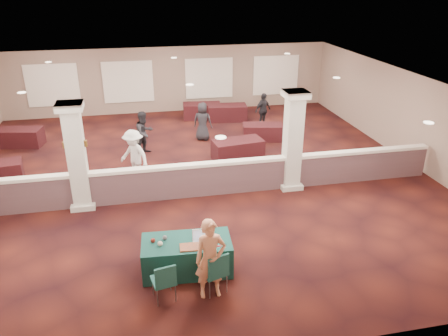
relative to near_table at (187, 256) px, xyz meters
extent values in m
plane|color=#421610|center=(0.85, 5.19, -0.39)|extent=(16.00, 16.00, 0.00)
cube|color=gray|center=(0.85, 13.19, 1.21)|extent=(16.00, 0.04, 3.20)
cube|color=gray|center=(0.85, -2.81, 1.21)|extent=(16.00, 0.04, 3.20)
cube|color=gray|center=(8.85, 5.19, 1.21)|extent=(0.04, 16.00, 3.20)
cube|color=silver|center=(0.85, 5.19, 2.81)|extent=(16.00, 16.00, 0.02)
cube|color=brown|center=(0.85, 3.69, 0.11)|extent=(15.60, 0.20, 1.00)
cube|color=white|center=(0.85, 3.69, 0.66)|extent=(15.60, 0.28, 0.10)
cube|color=beige|center=(-2.65, 3.69, 1.21)|extent=(0.50, 0.50, 3.20)
cube|color=beige|center=(-2.65, 3.69, -0.31)|extent=(0.70, 0.70, 0.16)
cube|color=beige|center=(-2.65, 3.69, 2.71)|extent=(0.72, 0.72, 0.20)
cube|color=beige|center=(3.85, 3.69, 1.21)|extent=(0.50, 0.50, 3.20)
cube|color=beige|center=(3.85, 3.69, -0.31)|extent=(0.70, 0.70, 0.16)
cube|color=beige|center=(3.85, 3.69, 2.71)|extent=(0.72, 0.72, 0.20)
cylinder|color=brown|center=(-2.93, 3.69, 1.61)|extent=(0.12, 0.12, 0.18)
cylinder|color=beige|center=(-2.93, 3.69, 1.61)|extent=(0.09, 0.09, 0.10)
cylinder|color=brown|center=(-2.37, 3.69, 1.61)|extent=(0.12, 0.12, 0.18)
cylinder|color=beige|center=(-2.37, 3.69, 1.61)|extent=(0.09, 0.09, 0.10)
cube|color=#0F3932|center=(0.00, 0.00, 0.00)|extent=(2.11, 1.16, 0.79)
cube|color=#1B4F47|center=(0.48, -0.84, 0.11)|extent=(0.64, 0.64, 0.07)
cube|color=#1B4F47|center=(0.55, -1.06, 0.38)|extent=(0.48, 0.20, 0.49)
cylinder|color=slate|center=(0.34, -1.10, -0.16)|extent=(0.03, 0.03, 0.47)
cylinder|color=slate|center=(0.74, -0.97, -0.16)|extent=(0.03, 0.03, 0.47)
cylinder|color=slate|center=(0.21, -0.70, -0.16)|extent=(0.03, 0.03, 0.47)
cylinder|color=slate|center=(0.61, -0.57, -0.16)|extent=(0.03, 0.03, 0.47)
cube|color=#1B4F47|center=(-0.61, -0.89, 0.07)|extent=(0.55, 0.55, 0.06)
cube|color=#1B4F47|center=(-0.57, -1.10, 0.33)|extent=(0.45, 0.14, 0.45)
cylinder|color=slate|center=(-0.77, -1.11, -0.18)|extent=(0.03, 0.03, 0.43)
cylinder|color=slate|center=(-0.38, -1.04, -0.18)|extent=(0.03, 0.03, 0.43)
cylinder|color=slate|center=(-0.84, -0.73, -0.18)|extent=(0.03, 0.03, 0.43)
cylinder|color=slate|center=(-0.46, -0.66, -0.18)|extent=(0.03, 0.03, 0.43)
imported|color=tan|center=(0.39, -0.97, 0.52)|extent=(0.68, 0.47, 1.84)
cube|color=black|center=(2.72, 6.34, -0.02)|extent=(1.96, 1.16, 0.75)
cube|color=black|center=(4.24, 8.19, -0.06)|extent=(1.77, 1.12, 0.66)
cube|color=black|center=(-5.58, 9.51, -0.04)|extent=(1.87, 1.19, 0.71)
cube|color=black|center=(2.23, 11.69, -0.03)|extent=(1.86, 1.05, 0.72)
cube|color=black|center=(3.35, 11.13, -0.03)|extent=(1.90, 1.10, 0.73)
imported|color=black|center=(-0.65, 7.64, 0.45)|extent=(0.91, 0.86, 1.68)
imported|color=silver|center=(-1.07, 5.19, 0.51)|extent=(1.18, 1.19, 1.80)
imported|color=black|center=(4.70, 9.78, 0.39)|extent=(1.02, 0.84, 1.57)
imported|color=black|center=(1.78, 8.69, 0.40)|extent=(0.89, 0.70, 1.60)
cube|color=silver|center=(0.32, -0.08, 0.40)|extent=(0.37, 0.27, 0.02)
cube|color=silver|center=(0.33, 0.05, 0.53)|extent=(0.36, 0.04, 0.24)
cube|color=#B0B9D4|center=(0.33, 0.04, 0.52)|extent=(0.32, 0.03, 0.20)
cube|color=#C2511F|center=(0.04, -0.27, 0.41)|extent=(0.45, 0.35, 0.03)
sphere|color=beige|center=(-0.60, -0.07, 0.45)|extent=(0.12, 0.12, 0.12)
sphere|color=#5A1712|center=(-0.75, 0.11, 0.45)|extent=(0.11, 0.11, 0.11)
sphere|color=#4A4A4F|center=(-0.48, 0.16, 0.45)|extent=(0.11, 0.11, 0.11)
cube|color=#B41326|center=(0.68, -0.35, 0.40)|extent=(0.13, 0.04, 0.01)
camera|label=1|loc=(-0.87, -8.44, 5.98)|focal=35.00mm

